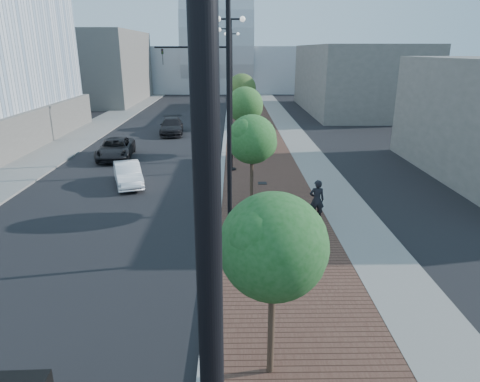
{
  "coord_description": "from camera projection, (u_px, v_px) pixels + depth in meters",
  "views": [
    {
      "loc": [
        0.75,
        -4.27,
        7.44
      ],
      "look_at": [
        1.0,
        12.0,
        2.0
      ],
      "focal_mm": 31.68,
      "sensor_mm": 36.0,
      "label": 1
    }
  ],
  "objects": [
    {
      "name": "pedestrian",
      "position": [
        317.0,
        200.0,
        19.26
      ],
      "size": [
        0.7,
        0.46,
        1.89
      ],
      "primitive_type": "imported",
      "rotation": [
        0.0,
        0.0,
        3.15
      ],
      "color": "black",
      "rests_on": "ground"
    },
    {
      "name": "utility_cover_2",
      "position": [
        262.0,
        183.0,
        24.41
      ],
      "size": [
        0.5,
        0.5,
        0.02
      ],
      "primitive_type": "cube",
      "color": "black",
      "rests_on": "sidewalk"
    },
    {
      "name": "streetlight_4",
      "position": [
        232.0,
        74.0,
        48.49
      ],
      "size": [
        1.72,
        0.56,
        9.28
      ],
      "color": "black",
      "rests_on": "ground"
    },
    {
      "name": "convention_center",
      "position": [
        220.0,
        57.0,
        85.06
      ],
      "size": [
        50.0,
        30.0,
        50.0
      ],
      "color": "#AAAEB4",
      "rests_on": "ground"
    },
    {
      "name": "concrete_strip",
      "position": [
        285.0,
        124.0,
        44.4
      ],
      "size": [
        2.4,
        140.0,
        0.13
      ],
      "primitive_type": "cube",
      "color": "slate",
      "rests_on": "ground"
    },
    {
      "name": "white_sedan",
      "position": [
        128.0,
        174.0,
        24.34
      ],
      "size": [
        2.58,
        4.19,
        1.3
      ],
      "primitive_type": "imported",
      "rotation": [
        0.0,
        0.0,
        0.33
      ],
      "color": "white",
      "rests_on": "ground"
    },
    {
      "name": "tree_2",
      "position": [
        246.0,
        105.0,
        30.9
      ],
      "size": [
        2.64,
        2.63,
        4.93
      ],
      "color": "#382619",
      "rests_on": "ground"
    },
    {
      "name": "commercial_block_ne",
      "position": [
        355.0,
        79.0,
        52.77
      ],
      "size": [
        12.0,
        22.0,
        8.0
      ],
      "primitive_type": "cube",
      "color": "#5F5B56",
      "rests_on": "ground"
    },
    {
      "name": "streetlight_3",
      "position": [
        230.0,
        87.0,
        37.27
      ],
      "size": [
        1.44,
        0.56,
        9.21
      ],
      "color": "black",
      "rests_on": "ground"
    },
    {
      "name": "west_sidewalk",
      "position": [
        102.0,
        124.0,
        44.12
      ],
      "size": [
        4.0,
        140.0,
        0.12
      ],
      "primitive_type": "cube",
      "color": "slate",
      "rests_on": "ground"
    },
    {
      "name": "traffic_mast",
      "position": [
        218.0,
        88.0,
        28.52
      ],
      "size": [
        5.09,
        0.2,
        8.0
      ],
      "color": "black",
      "rests_on": "ground"
    },
    {
      "name": "dark_car_far",
      "position": [
        172.0,
        126.0,
        39.05
      ],
      "size": [
        2.49,
        5.19,
        1.46
      ],
      "primitive_type": "imported",
      "rotation": [
        0.0,
        0.0,
        0.09
      ],
      "color": "black",
      "rests_on": "ground"
    },
    {
      "name": "tree_1",
      "position": [
        253.0,
        140.0,
        19.56
      ],
      "size": [
        2.34,
        2.29,
        4.66
      ],
      "color": "#382619",
      "rests_on": "ground"
    },
    {
      "name": "sidewalk",
      "position": [
        260.0,
        124.0,
        44.36
      ],
      "size": [
        7.0,
        140.0,
        0.12
      ],
      "primitive_type": "cube",
      "color": "#4C2D23",
      "rests_on": "ground"
    },
    {
      "name": "streetlight_2",
      "position": [
        231.0,
        95.0,
        25.74
      ],
      "size": [
        1.72,
        0.56,
        9.28
      ],
      "color": "black",
      "rests_on": "ground"
    },
    {
      "name": "commercial_block_nw",
      "position": [
        91.0,
        67.0,
        61.41
      ],
      "size": [
        14.0,
        20.0,
        10.0
      ],
      "primitive_type": "cube",
      "color": "slate",
      "rests_on": "ground"
    },
    {
      "name": "utility_cover_1",
      "position": [
        284.0,
        283.0,
        13.98
      ],
      "size": [
        0.5,
        0.5,
        0.02
      ],
      "primitive_type": "cube",
      "color": "black",
      "rests_on": "sidewalk"
    },
    {
      "name": "tree_0",
      "position": [
        275.0,
        246.0,
        9.16
      ],
      "size": [
        2.44,
        2.4,
        4.61
      ],
      "color": "#382619",
      "rests_on": "ground"
    },
    {
      "name": "streetlight_1",
      "position": [
        226.0,
        145.0,
        14.51
      ],
      "size": [
        1.44,
        0.56,
        9.21
      ],
      "color": "black",
      "rests_on": "ground"
    },
    {
      "name": "tree_3",
      "position": [
        242.0,
        88.0,
        42.22
      ],
      "size": [
        2.81,
        2.81,
        5.22
      ],
      "color": "#382619",
      "rests_on": "ground"
    },
    {
      "name": "dark_car_mid",
      "position": [
        116.0,
        149.0,
        30.38
      ],
      "size": [
        2.81,
        5.22,
        1.39
      ],
      "primitive_type": "imported",
      "rotation": [
        0.0,
        0.0,
        0.1
      ],
      "color": "black",
      "rests_on": "ground"
    },
    {
      "name": "curb",
      "position": [
        226.0,
        124.0,
        44.3
      ],
      "size": [
        0.3,
        140.0,
        0.14
      ],
      "primitive_type": "cube",
      "color": "gray",
      "rests_on": "ground"
    }
  ]
}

